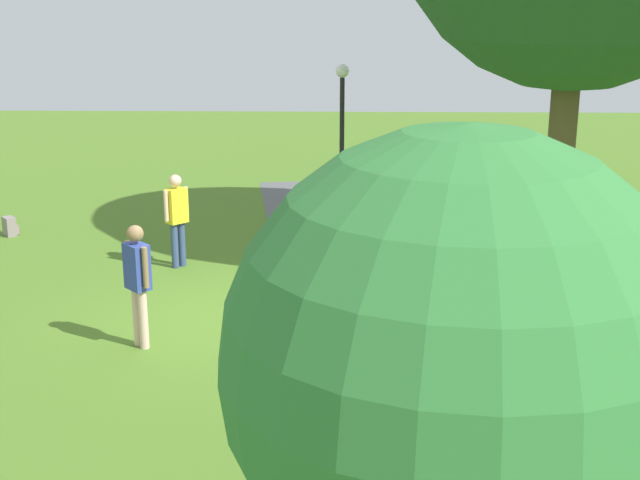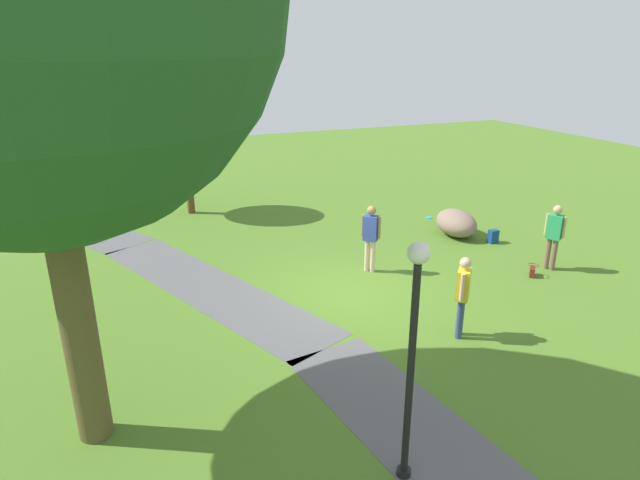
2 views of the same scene
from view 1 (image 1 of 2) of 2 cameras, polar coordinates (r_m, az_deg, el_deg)
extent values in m
plane|color=#4C7323|center=(13.20, -6.25, -5.38)|extent=(48.00, 48.00, 0.00)
cube|color=#575658|center=(18.84, -0.97, 1.36)|extent=(8.16, 2.78, 0.01)
cube|color=#575658|center=(11.67, 7.79, -8.42)|extent=(8.04, 4.63, 0.01)
cylinder|color=brown|center=(15.87, 15.87, 5.54)|extent=(0.49, 0.49, 4.12)
sphere|color=#307535|center=(4.53, 9.20, -8.10)|extent=(2.51, 2.51, 2.51)
cylinder|color=black|center=(18.28, 1.44, 1.05)|extent=(0.20, 0.20, 0.10)
cylinder|color=black|center=(17.94, 1.47, 5.79)|extent=(0.10, 0.10, 3.18)
sphere|color=white|center=(17.71, 1.51, 11.30)|extent=(0.28, 0.28, 0.28)
cylinder|color=beige|center=(12.36, -12.18, -5.03)|extent=(0.13, 0.13, 0.87)
cylinder|color=beige|center=(12.23, -11.79, -5.24)|extent=(0.13, 0.13, 0.87)
cube|color=#304398|center=(12.05, -12.20, -1.75)|extent=(0.43, 0.42, 0.65)
cylinder|color=olive|center=(12.22, -12.74, -1.35)|extent=(0.08, 0.08, 0.58)
cylinder|color=olive|center=(11.85, -11.66, -1.83)|extent=(0.08, 0.08, 0.58)
sphere|color=olive|center=(11.91, -12.33, 0.42)|extent=(0.24, 0.24, 0.24)
cylinder|color=#34466E|center=(15.77, -9.27, -0.25)|extent=(0.13, 0.13, 0.84)
cylinder|color=#34466E|center=(15.69, -9.74, -0.37)|extent=(0.13, 0.13, 0.84)
cube|color=yellow|center=(15.54, -9.63, 2.29)|extent=(0.43, 0.42, 0.63)
cylinder|color=beige|center=(15.65, -8.98, 2.55)|extent=(0.08, 0.08, 0.56)
cylinder|color=beige|center=(15.41, -10.30, 2.27)|extent=(0.08, 0.08, 0.56)
sphere|color=beige|center=(15.44, -9.71, 3.94)|extent=(0.23, 0.23, 0.23)
cube|color=gray|center=(18.71, -20.16, 0.86)|extent=(0.34, 0.34, 0.40)
cube|color=gray|center=(18.77, -19.77, 0.70)|extent=(0.18, 0.18, 0.18)
camera|label=2|loc=(22.88, 10.30, 17.96)|focal=30.07mm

